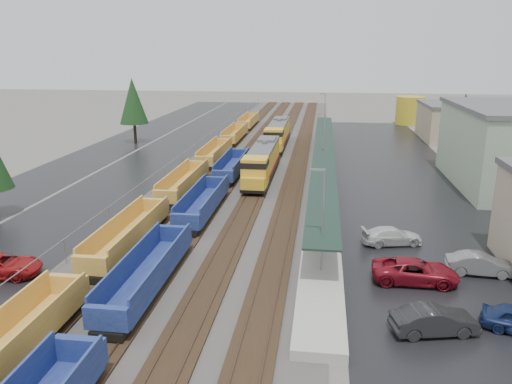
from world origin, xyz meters
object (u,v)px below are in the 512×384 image
Objects in this scene: well_string_blue at (148,274)px; parked_car_east_e at (480,264)px; locomotive_lead at (262,162)px; storage_tank at (410,110)px; parked_car_east_c at (392,236)px; parked_car_west_c at (0,266)px; parked_car_east_b at (415,271)px; locomotive_trail at (278,134)px; well_string_yellow at (184,183)px; parked_car_east_a at (434,321)px.

parked_car_east_e is (22.80, 5.40, -0.38)m from well_string_blue.
well_string_blue is (-4.00, -30.40, -1.12)m from locomotive_lead.
storage_tank is 1.20× the size of parked_car_east_c.
locomotive_lead reaches higher than parked_car_west_c.
locomotive_lead is at bearing 27.92° from parked_car_east_b.
locomotive_trail is (0.00, 21.00, 0.00)m from locomotive_lead.
well_string_yellow is 24.85m from parked_car_east_c.
parked_car_east_a is (-11.76, -85.01, -2.17)m from storage_tank.
parked_car_east_a is 1.04× the size of parked_car_east_e.
parked_car_east_c is at bearing -56.39° from locomotive_lead.
locomotive_lead is 3.99× the size of parked_car_east_e.
well_string_yellow is at bearing -25.32° from parked_car_west_c.
well_string_yellow is at bearing 48.39° from parked_car_east_b.
storage_tank is 1.01× the size of parked_car_east_b.
well_string_yellow is at bearing 26.53° from parked_car_east_a.
locomotive_lead and locomotive_trail have the same top height.
storage_tank is (25.68, 51.52, 0.70)m from locomotive_lead.
locomotive_trail is 43.05m from parked_car_east_c.
storage_tank is 85.85m from parked_car_east_a.
well_string_yellow is (-8.00, -28.06, -1.13)m from locomotive_trail.
parked_car_east_e is at bearing 13.32° from well_string_blue.
well_string_yellow is 19.39× the size of parked_car_east_b.
well_string_yellow reaches higher than parked_car_east_b.
storage_tank is (25.68, 30.52, 0.70)m from locomotive_trail.
well_string_blue reaches higher than well_string_yellow.
locomotive_lead is at bearing -34.86° from parked_car_west_c.
parked_car_west_c is at bearing -116.62° from storage_tank.
storage_tank is 76.86m from parked_car_east_e.
parked_car_west_c is at bearing 96.25° from parked_car_east_b.
parked_car_east_b is (0.04, 6.57, 0.01)m from parked_car_east_a.
well_string_blue is 15.88× the size of parked_car_east_a.
storage_tank is 79.34m from parked_car_east_b.
well_string_blue is 20.18m from parked_car_east_c.
parked_car_east_b is at bearing 10.96° from well_string_blue.
parked_car_east_c is at bearing 50.96° from parked_car_east_e.
storage_tank is at bearing 49.92° from locomotive_trail.
locomotive_lead is 3.29× the size of parked_car_west_c.
parked_car_east_a is (21.92, -26.43, -0.33)m from well_string_yellow.
locomotive_lead is 23.98m from parked_car_east_c.
parked_car_west_c is 0.97× the size of parked_car_east_b.
parked_car_west_c is at bearing -107.31° from well_string_yellow.
storage_tank is 1.05× the size of parked_car_west_c.
parked_car_east_c is (28.34, 9.90, -0.07)m from parked_car_west_c.
storage_tank is at bearing -21.02° from parked_car_east_a.
well_string_yellow is 67.60m from storage_tank.
locomotive_lead reaches higher than parked_car_east_c.
well_string_blue is at bearing 67.08° from parked_car_east_a.
locomotive_lead reaches higher than parked_car_east_b.
well_string_blue is at bearing -94.45° from locomotive_trail.
parked_car_east_a is at bearing 168.92° from parked_car_east_c.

